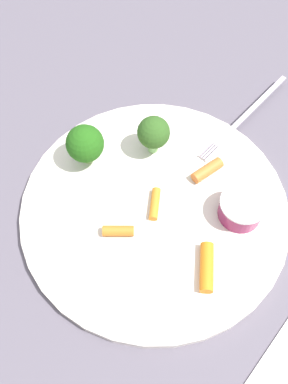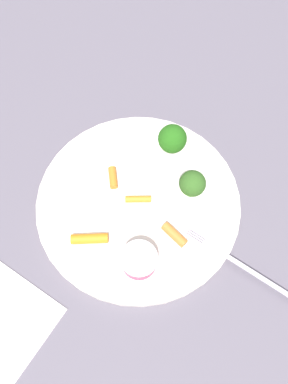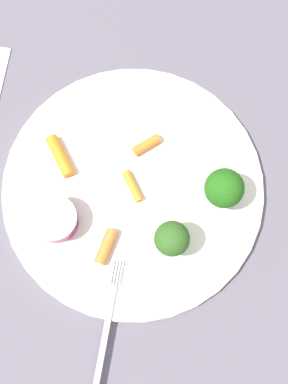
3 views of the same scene
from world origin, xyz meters
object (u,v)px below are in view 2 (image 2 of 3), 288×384
at_px(plate, 138,202).
at_px(broccoli_floret_0, 192,184).
at_px(carrot_stick_0, 138,199).
at_px(carrot_stick_3, 174,235).
at_px(fork, 242,266).
at_px(broccoli_floret_1, 172,139).
at_px(carrot_stick_1, 90,239).
at_px(carrot_stick_2, 114,176).
at_px(sauce_cup, 139,260).

xyz_separation_m(plate, broccoli_floret_0, (-0.05, -0.06, 0.04)).
relative_size(carrot_stick_0, carrot_stick_3, 0.96).
bearing_deg(carrot_stick_3, broccoli_floret_0, -68.83).
distance_m(carrot_stick_3, fork, 0.10).
height_order(broccoli_floret_1, fork, broccoli_floret_1).
bearing_deg(carrot_stick_0, carrot_stick_1, 85.07).
bearing_deg(carrot_stick_2, fork, -174.69).
bearing_deg(carrot_stick_1, carrot_stick_0, -94.93).
bearing_deg(sauce_cup, broccoli_floret_0, -83.14).
relative_size(broccoli_floret_0, carrot_stick_2, 1.58).
xyz_separation_m(plate, fork, (-0.18, -0.02, 0.01)).
distance_m(broccoli_floret_0, carrot_stick_1, 0.17).
bearing_deg(broccoli_floret_0, carrot_stick_3, 111.17).
bearing_deg(carrot_stick_0, carrot_stick_2, -3.61).
relative_size(carrot_stick_2, carrot_stick_3, 0.85).
xyz_separation_m(broccoli_floret_0, carrot_stick_3, (-0.03, 0.07, -0.03)).
height_order(broccoli_floret_0, broccoli_floret_1, broccoli_floret_1).
relative_size(plate, carrot_stick_1, 5.91).
distance_m(plate, broccoli_floret_1, 0.11).
xyz_separation_m(plate, broccoli_floret_1, (0.02, -0.10, 0.04)).
relative_size(sauce_cup, fork, 0.28).
height_order(carrot_stick_0, carrot_stick_3, carrot_stick_3).
bearing_deg(broccoli_floret_0, fork, 163.13).
distance_m(carrot_stick_2, fork, 0.23).
distance_m(broccoli_floret_0, carrot_stick_2, 0.12).
relative_size(broccoli_floret_0, carrot_stick_0, 1.40).
bearing_deg(carrot_stick_1, fork, -147.53).
bearing_deg(carrot_stick_0, broccoli_floret_0, -129.35).
height_order(plate, broccoli_floret_0, broccoli_floret_0).
xyz_separation_m(carrot_stick_1, carrot_stick_2, (0.05, -0.10, -0.00)).
bearing_deg(plate, carrot_stick_0, 47.32).
height_order(plate, carrot_stick_0, carrot_stick_0).
distance_m(broccoli_floret_1, carrot_stick_0, 0.11).
height_order(carrot_stick_1, fork, carrot_stick_1).
distance_m(sauce_cup, broccoli_floret_0, 0.14).
height_order(carrot_stick_0, fork, carrot_stick_0).
height_order(broccoli_floret_0, carrot_stick_3, broccoli_floret_0).
distance_m(broccoli_floret_1, carrot_stick_3, 0.15).
relative_size(broccoli_floret_0, fork, 0.29).
height_order(broccoli_floret_0, carrot_stick_1, broccoli_floret_0).
height_order(sauce_cup, broccoli_floret_1, broccoli_floret_1).
bearing_deg(carrot_stick_2, carrot_stick_3, 175.92).
height_order(sauce_cup, carrot_stick_2, sauce_cup).
distance_m(broccoli_floret_1, carrot_stick_2, 0.11).
xyz_separation_m(carrot_stick_0, fork, (-0.18, -0.03, -0.00)).
relative_size(sauce_cup, broccoli_floret_0, 0.95).
bearing_deg(fork, broccoli_floret_0, -16.87).
bearing_deg(broccoli_floret_1, carrot_stick_0, 101.42).
relative_size(carrot_stick_0, fork, 0.21).
distance_m(plate, carrot_stick_3, 0.08).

